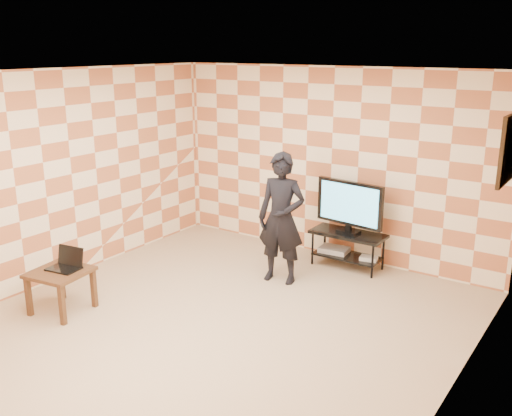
% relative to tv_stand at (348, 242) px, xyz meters
% --- Properties ---
extents(floor, '(5.00, 5.00, 0.00)m').
position_rel_tv_stand_xyz_m(floor, '(-0.46, -2.17, -0.37)').
color(floor, tan).
rests_on(floor, ground).
extents(wall_back, '(5.00, 0.02, 2.70)m').
position_rel_tv_stand_xyz_m(wall_back, '(-0.46, 0.33, 0.98)').
color(wall_back, '#F7E0B9').
rests_on(wall_back, ground).
extents(wall_front, '(5.00, 0.02, 2.70)m').
position_rel_tv_stand_xyz_m(wall_front, '(-0.46, -4.67, 0.98)').
color(wall_front, '#F7E0B9').
rests_on(wall_front, ground).
extents(wall_left, '(0.02, 5.00, 2.70)m').
position_rel_tv_stand_xyz_m(wall_left, '(-2.96, -2.17, 0.98)').
color(wall_left, '#F7E0B9').
rests_on(wall_left, ground).
extents(wall_right, '(0.02, 5.00, 2.70)m').
position_rel_tv_stand_xyz_m(wall_right, '(2.04, -2.17, 0.98)').
color(wall_right, '#F7E0B9').
rests_on(wall_right, ground).
extents(ceiling, '(5.00, 5.00, 0.02)m').
position_rel_tv_stand_xyz_m(ceiling, '(-0.46, -2.17, 2.33)').
color(ceiling, white).
rests_on(ceiling, wall_back).
extents(wall_art, '(0.04, 0.72, 0.72)m').
position_rel_tv_stand_xyz_m(wall_art, '(2.01, -0.62, 1.58)').
color(wall_art, black).
rests_on(wall_art, wall_right).
extents(tv_stand, '(1.02, 0.46, 0.50)m').
position_rel_tv_stand_xyz_m(tv_stand, '(0.00, 0.00, 0.00)').
color(tv_stand, black).
rests_on(tv_stand, floor).
extents(tv, '(0.99, 0.22, 0.72)m').
position_rel_tv_stand_xyz_m(tv, '(0.00, -0.00, 0.53)').
color(tv, black).
rests_on(tv, tv_stand).
extents(dvd_player, '(0.42, 0.32, 0.07)m').
position_rel_tv_stand_xyz_m(dvd_player, '(-0.21, 0.01, -0.16)').
color(dvd_player, '#B1B1B3').
rests_on(dvd_player, tv_stand).
extents(game_console, '(0.25, 0.20, 0.05)m').
position_rel_tv_stand_xyz_m(game_console, '(0.32, -0.01, -0.17)').
color(game_console, silver).
rests_on(game_console, tv_stand).
extents(side_table, '(0.68, 0.68, 0.50)m').
position_rel_tv_stand_xyz_m(side_table, '(-2.12, -3.10, 0.05)').
color(side_table, '#371C13').
rests_on(side_table, floor).
extents(laptop, '(0.40, 0.33, 0.24)m').
position_rel_tv_stand_xyz_m(laptop, '(-2.12, -3.00, 0.19)').
color(laptop, black).
rests_on(laptop, side_table).
extents(person, '(0.68, 0.51, 1.69)m').
position_rel_tv_stand_xyz_m(person, '(-0.51, -0.91, 0.48)').
color(person, black).
rests_on(person, floor).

